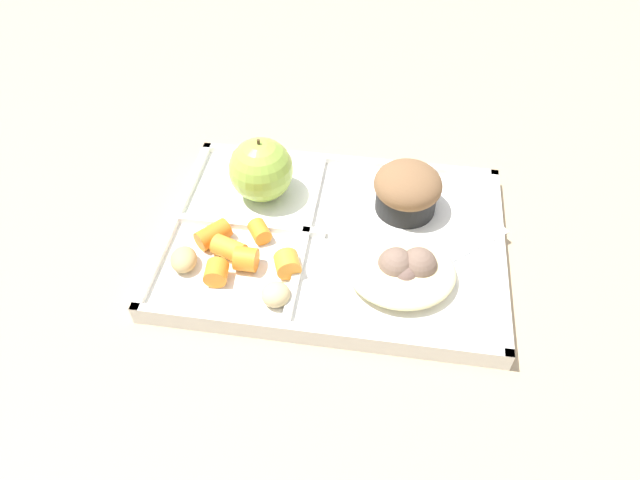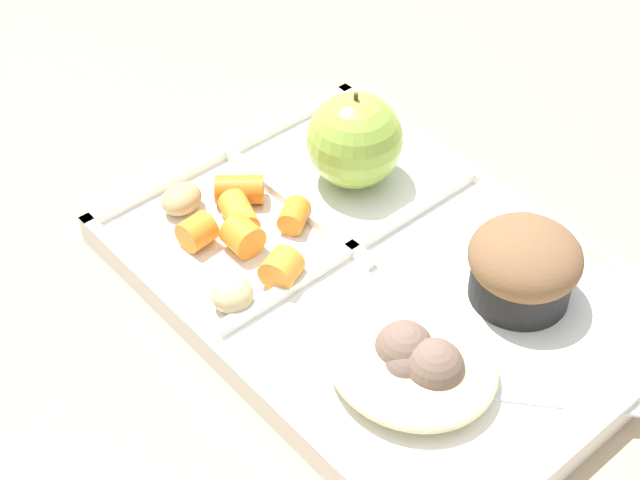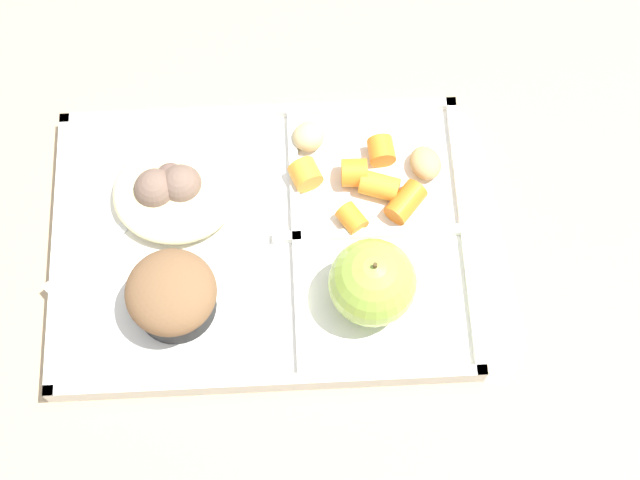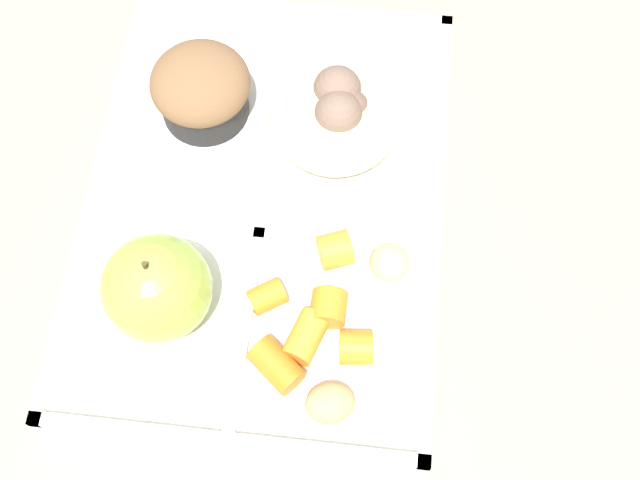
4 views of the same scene
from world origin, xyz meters
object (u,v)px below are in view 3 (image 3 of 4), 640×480
object	(u,v)px
bran_muffin	(172,295)
plastic_fork	(119,231)
lunch_tray	(264,243)
green_apple	(373,283)

from	to	relation	value
bran_muffin	plastic_fork	bearing A→B (deg)	-54.64
lunch_tray	bran_muffin	bearing A→B (deg)	37.21
lunch_tray	green_apple	distance (m)	0.12
lunch_tray	plastic_fork	size ratio (longest dim) A/B	3.11
green_apple	plastic_fork	world-z (taller)	green_apple
green_apple	bran_muffin	xyz separation A→B (m)	(0.17, 0.00, -0.01)
lunch_tray	bran_muffin	size ratio (longest dim) A/B	4.82
lunch_tray	green_apple	size ratio (longest dim) A/B	4.63
green_apple	plastic_fork	distance (m)	0.24
bran_muffin	plastic_fork	world-z (taller)	bran_muffin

